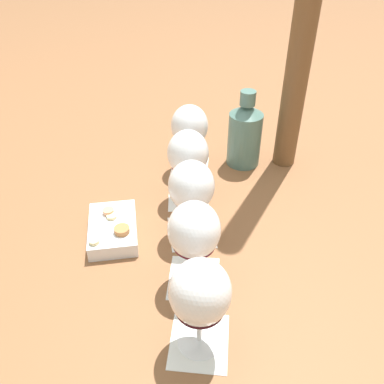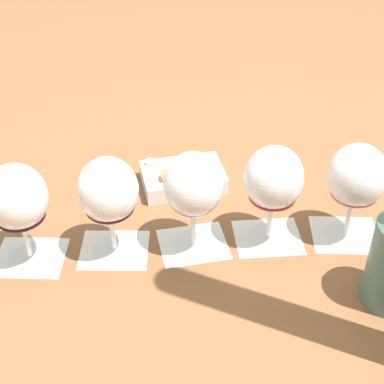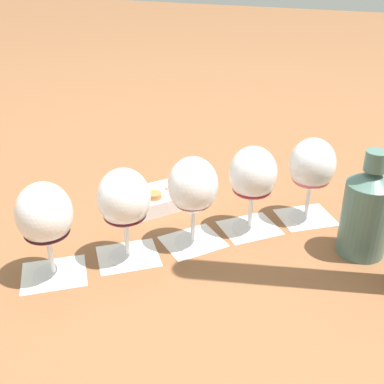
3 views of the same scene
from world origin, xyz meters
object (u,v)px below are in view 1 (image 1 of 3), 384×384
object	(u,v)px
wine_glass_4	(200,295)
snack_dish	(113,229)
wine_glass_3	(194,233)
wine_glass_0	(190,129)
wine_glass_2	(192,189)
ceramic_vase	(245,133)
wine_glass_1	(188,156)

from	to	relation	value
wine_glass_4	snack_dish	world-z (taller)	wine_glass_4
wine_glass_3	wine_glass_4	distance (m)	0.14
wine_glass_0	wine_glass_3	xyz separation A→B (m)	(0.29, 0.29, 0.00)
wine_glass_2	wine_glass_4	distance (m)	0.28
wine_glass_0	snack_dish	xyz separation A→B (m)	(0.32, 0.07, -0.10)
wine_glass_0	wine_glass_3	distance (m)	0.41
wine_glass_3	snack_dish	world-z (taller)	wine_glass_3
wine_glass_2	wine_glass_4	bearing A→B (deg)	45.84
wine_glass_0	wine_glass_2	size ratio (longest dim) A/B	1.00
wine_glass_0	ceramic_vase	distance (m)	0.16
wine_glass_0	wine_glass_2	xyz separation A→B (m)	(0.19, 0.19, -0.00)
wine_glass_0	wine_glass_3	world-z (taller)	same
wine_glass_2	ceramic_vase	world-z (taller)	ceramic_vase
wine_glass_4	wine_glass_3	bearing A→B (deg)	-133.30
wine_glass_1	snack_dish	xyz separation A→B (m)	(0.22, -0.03, -0.10)
wine_glass_1	wine_glass_3	bearing A→B (deg)	46.08
wine_glass_0	ceramic_vase	world-z (taller)	ceramic_vase
wine_glass_2	snack_dish	world-z (taller)	wine_glass_2
wine_glass_1	wine_glass_4	distance (m)	0.41
wine_glass_1	snack_dish	world-z (taller)	wine_glass_1
wine_glass_4	wine_glass_1	bearing A→B (deg)	-133.71
wine_glass_1	wine_glass_3	distance (m)	0.27
wine_glass_3	ceramic_vase	distance (m)	0.46
ceramic_vase	snack_dish	xyz separation A→B (m)	(0.44, -0.02, -0.07)
wine_glass_2	wine_glass_3	xyz separation A→B (m)	(0.10, 0.10, 0.00)
wine_glass_1	wine_glass_4	xyz separation A→B (m)	(0.28, 0.30, 0.00)
wine_glass_0	snack_dish	size ratio (longest dim) A/B	0.98
wine_glass_4	snack_dish	bearing A→B (deg)	-101.84
wine_glass_2	wine_glass_4	size ratio (longest dim) A/B	1.00
wine_glass_2	wine_glass_3	world-z (taller)	same
wine_glass_1	wine_glass_3	size ratio (longest dim) A/B	1.00
wine_glass_1	ceramic_vase	distance (m)	0.23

